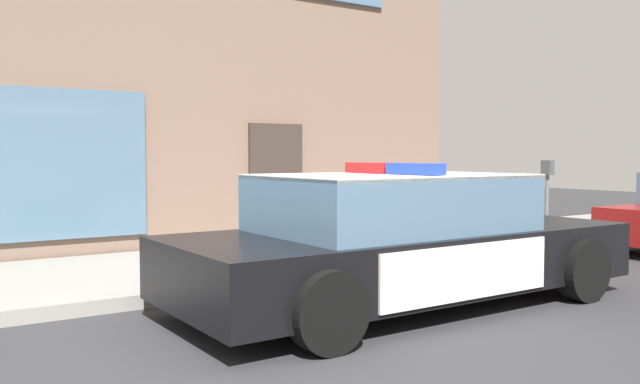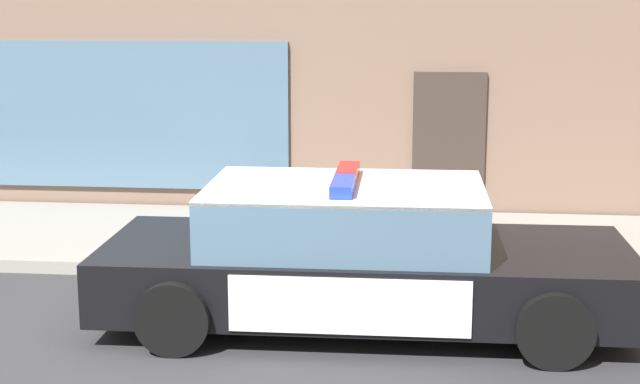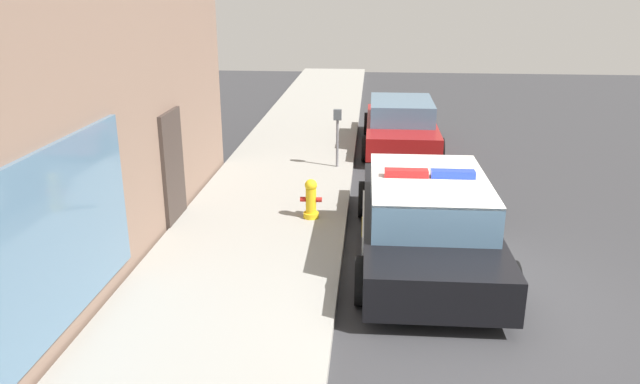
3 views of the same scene
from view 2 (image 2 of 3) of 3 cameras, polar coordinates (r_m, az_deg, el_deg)
The scene contains 4 objects.
ground at distance 9.25m, azimuth -9.29°, elevation -8.57°, with size 48.00×48.00×0.00m, color #303033.
sidewalk at distance 12.44m, azimuth -5.18°, elevation -2.76°, with size 48.00×3.05×0.15m, color gray.
police_cruiser at distance 9.35m, azimuth 2.35°, elevation -3.80°, with size 5.08×2.21×1.49m.
fire_hydrant at distance 11.27m, azimuth 9.00°, elevation -2.15°, with size 0.34×0.39×0.73m.
Camera 2 is at (2.34, -8.35, 3.20)m, focal length 54.24 mm.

